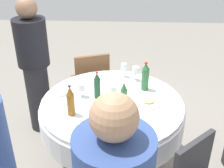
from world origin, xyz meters
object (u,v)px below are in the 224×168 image
object	(u,v)px
plate_outer	(148,102)
bottle_green_north	(124,95)
wine_glass_right	(136,71)
plate_east	(82,127)
wine_glass_outer	(81,87)
person_left	(35,66)
bottle_dark_green_front	(97,86)
bottle_amber_inner	(71,101)
wine_glass_front	(130,114)
bottle_green_left	(145,77)
wine_glass_rear	(114,90)
dining_table	(112,115)
wine_glass_far	(124,67)
plate_mid	(105,77)
chair_rear	(91,79)
bottle_clear_right	(109,131)

from	to	relation	value
plate_outer	bottle_green_north	bearing A→B (deg)	-163.79
wine_glass_right	plate_east	size ratio (longest dim) A/B	0.68
wine_glass_outer	person_left	size ratio (longest dim) A/B	0.09
wine_glass_outer	person_left	distance (m)	0.77
bottle_dark_green_front	plate_outer	bearing A→B (deg)	-9.88
bottle_dark_green_front	person_left	size ratio (longest dim) A/B	0.17
bottle_amber_inner	wine_glass_front	world-z (taller)	bottle_amber_inner
bottle_green_left	wine_glass_rear	xyz separation A→B (m)	(-0.29, -0.22, -0.02)
dining_table	wine_glass_far	bearing A→B (deg)	79.03
plate_mid	dining_table	bearing A→B (deg)	-78.52
person_left	chair_rear	size ratio (longest dim) A/B	1.77
wine_glass_far	plate_east	world-z (taller)	wine_glass_far
wine_glass_front	plate_outer	distance (m)	0.38
bottle_dark_green_front	wine_glass_rear	xyz separation A→B (m)	(0.15, -0.05, -0.01)
bottle_green_north	wine_glass_front	distance (m)	0.27
wine_glass_front	bottle_clear_right	bearing A→B (deg)	-123.31
wine_glass_rear	wine_glass_outer	distance (m)	0.31
bottle_green_north	chair_rear	distance (m)	1.06
dining_table	chair_rear	distance (m)	0.89
wine_glass_front	wine_glass_rear	distance (m)	0.40
wine_glass_far	wine_glass_outer	distance (m)	0.57
bottle_clear_right	plate_outer	distance (m)	0.66
plate_east	bottle_green_north	bearing A→B (deg)	45.44
dining_table	wine_glass_rear	bearing A→B (deg)	58.51
plate_east	plate_mid	bearing A→B (deg)	82.30
bottle_amber_inner	wine_glass_far	size ratio (longest dim) A/B	1.86
person_left	wine_glass_far	bearing A→B (deg)	-60.87
plate_east	wine_glass_rear	bearing A→B (deg)	61.82
dining_table	bottle_green_left	distance (m)	0.49
bottle_amber_inner	wine_glass_outer	size ratio (longest dim) A/B	2.04
wine_glass_front	wine_glass_far	world-z (taller)	same
wine_glass_outer	bottle_green_left	bearing A→B (deg)	15.57
wine_glass_rear	person_left	world-z (taller)	person_left
bottle_amber_inner	plate_outer	xyz separation A→B (m)	(0.66, 0.20, -0.12)
dining_table	plate_mid	world-z (taller)	plate_mid
bottle_amber_inner	wine_glass_right	bearing A→B (deg)	49.59
bottle_green_north	chair_rear	xyz separation A→B (m)	(-0.40, 0.92, -0.34)
plate_mid	wine_glass_outer	bearing A→B (deg)	-116.29
bottle_clear_right	person_left	distance (m)	1.46
chair_rear	plate_east	bearing A→B (deg)	-105.62
plate_mid	chair_rear	distance (m)	0.48
wine_glass_far	plate_outer	xyz separation A→B (m)	(0.23, -0.52, -0.10)
dining_table	bottle_green_north	bearing A→B (deg)	-35.91
wine_glass_front	bottle_green_left	bearing A→B (deg)	76.25
bottle_green_left	plate_east	size ratio (longest dim) A/B	1.33
bottle_clear_right	wine_glass_front	bearing A→B (deg)	56.69
bottle_green_left	wine_glass_rear	world-z (taller)	bottle_green_left
wine_glass_rear	wine_glass_outer	xyz separation A→B (m)	(-0.30, 0.06, -0.01)
wine_glass_right	chair_rear	distance (m)	0.74
wine_glass_right	wine_glass_outer	bearing A→B (deg)	-145.19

